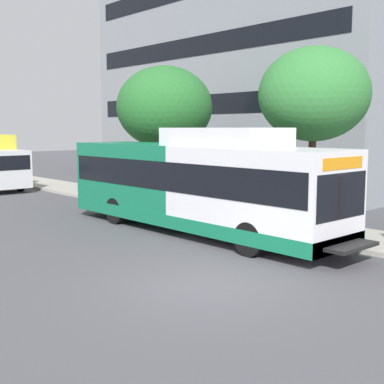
% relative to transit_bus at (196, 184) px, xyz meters
% --- Properties ---
extents(ground_plane, '(120.00, 120.00, 0.00)m').
position_rel_transit_bus_xyz_m(ground_plane, '(-4.00, 3.29, -1.70)').
color(ground_plane, '#4C4C51').
extents(sidewalk_curb, '(3.00, 56.00, 0.14)m').
position_rel_transit_bus_xyz_m(sidewalk_curb, '(3.00, 1.29, -1.63)').
color(sidewalk_curb, '#A8A399').
rests_on(sidewalk_curb, ground).
extents(transit_bus, '(2.58, 12.25, 3.65)m').
position_rel_transit_bus_xyz_m(transit_bus, '(0.00, 0.00, 0.00)').
color(transit_bus, white).
rests_on(transit_bus, ground).
extents(street_tree_near_stop, '(4.05, 4.05, 6.45)m').
position_rel_transit_bus_xyz_m(street_tree_near_stop, '(4.11, -1.92, 3.15)').
color(street_tree_near_stop, '#4C3823').
rests_on(street_tree_near_stop, sidewalk_curb).
extents(street_tree_mid_block, '(4.61, 4.61, 6.46)m').
position_rel_transit_bus_xyz_m(street_tree_mid_block, '(3.82, 6.37, 2.93)').
color(street_tree_mid_block, '#4C3823').
rests_on(street_tree_mid_block, sidewalk_curb).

